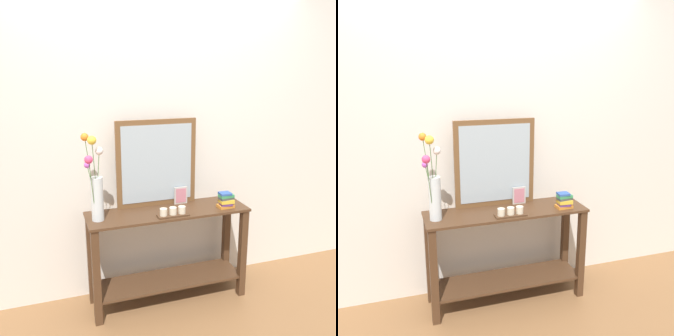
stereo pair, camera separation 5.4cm
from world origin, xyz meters
TOP-DOWN VIEW (x-y plane):
  - ground_plane at (0.00, 0.00)m, footprint 7.00×6.00m
  - wall_back at (0.00, 0.31)m, footprint 6.40×0.08m
  - console_table at (0.00, 0.00)m, footprint 1.28×0.37m
  - mirror_leaning at (-0.04, 0.15)m, footprint 0.66×0.03m
  - tall_vase_left at (-0.56, -0.03)m, footprint 0.14×0.22m
  - candle_tray at (-0.00, -0.12)m, footprint 0.24×0.09m
  - picture_frame_small at (0.15, 0.12)m, footprint 0.11×0.01m
  - book_stack at (0.46, -0.09)m, footprint 0.13×0.10m

SIDE VIEW (x-z plane):
  - ground_plane at x=0.00m, z-range -0.02..0.00m
  - console_table at x=0.00m, z-range 0.07..0.85m
  - candle_tray at x=0.00m, z-range 0.78..0.84m
  - book_stack at x=0.46m, z-range 0.78..0.91m
  - picture_frame_small at x=0.15m, z-range 0.78..0.92m
  - tall_vase_left at x=-0.56m, z-range 0.72..1.37m
  - mirror_leaning at x=-0.04m, z-range 0.78..1.48m
  - wall_back at x=0.00m, z-range 0.00..2.70m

